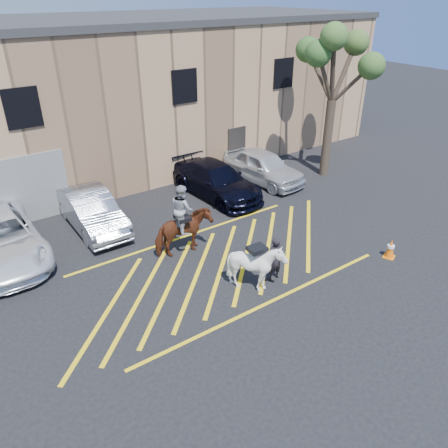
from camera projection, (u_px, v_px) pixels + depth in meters
ground at (217, 262)px, 15.46m from camera, size 90.00×90.00×0.00m
car_silver_sedan at (92, 211)px, 17.32m from camera, size 1.61×4.59×1.51m
car_blue_suv at (216, 180)px, 20.07m from camera, size 2.41×5.26×1.49m
car_white_suv at (263, 166)px, 21.53m from camera, size 2.23×4.71×1.55m
handler at (274, 259)px, 14.20m from camera, size 0.58×0.38×1.57m
warehouse at (84, 96)px, 22.32m from camera, size 32.42×10.20×7.30m
hatching_zone at (222, 265)px, 15.24m from camera, size 12.60×5.12×0.01m
mounted_bay at (183, 227)px, 15.44m from camera, size 2.09×1.05×2.69m
saddled_white at (256, 267)px, 13.69m from camera, size 1.50×1.65×1.68m
traffic_cone at (391, 248)px, 15.56m from camera, size 0.50×0.50×0.73m
tree at (336, 58)px, 19.95m from camera, size 3.99×4.37×7.31m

